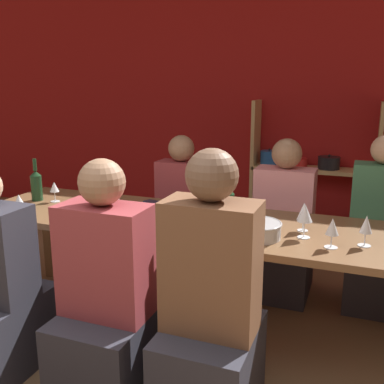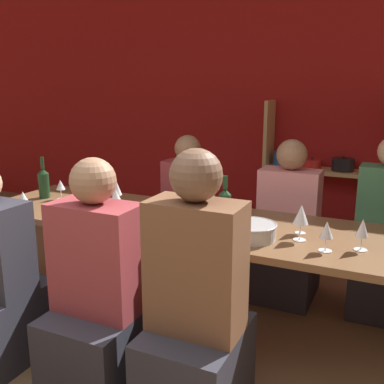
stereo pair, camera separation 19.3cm
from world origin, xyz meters
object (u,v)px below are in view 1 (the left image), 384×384
(wine_bottle_amber, at_px, (214,212))
(wine_glass_white_e, at_px, (332,228))
(wine_glass_empty_a, at_px, (19,201))
(shelf_unit, at_px, (309,192))
(wine_glass_white_a, at_px, (205,190))
(wine_glass_white_b, at_px, (304,212))
(wine_glass_red_d, at_px, (201,207))
(wine_glass_red_b, at_px, (115,198))
(person_far_c, at_px, (376,246))
(dining_table, at_px, (186,231))
(wine_glass_white_c, at_px, (366,226))
(mixing_bowl, at_px, (257,229))
(person_far_b, at_px, (283,239))
(wine_bottle_dark, at_px, (228,208))
(wine_bottle_green, at_px, (36,185))
(wine_glass_red_a, at_px, (54,188))
(person_near_b, at_px, (210,327))
(person_near_c, at_px, (108,309))
(wine_glass_red_c, at_px, (305,214))
(person_far_a, at_px, (182,225))
(wine_glass_white_d, at_px, (114,190))
(cell_phone, at_px, (154,202))

(wine_bottle_amber, relative_size, wine_glass_white_e, 2.31)
(wine_glass_empty_a, bearing_deg, shelf_unit, 58.13)
(wine_glass_white_a, xyz_separation_m, wine_glass_white_b, (0.68, -0.24, -0.01))
(wine_glass_white_e, bearing_deg, wine_glass_red_d, 172.16)
(wine_glass_white_a, bearing_deg, wine_glass_red_b, -143.57)
(wine_bottle_amber, distance_m, person_far_c, 1.38)
(dining_table, distance_m, wine_glass_white_c, 1.06)
(mixing_bowl, xyz_separation_m, wine_glass_white_c, (0.55, 0.07, 0.06))
(wine_glass_red_b, relative_size, person_far_b, 0.14)
(wine_bottle_dark, bearing_deg, wine_bottle_green, 174.92)
(wine_glass_red_a, xyz_separation_m, person_near_b, (1.44, -0.80, -0.35))
(wine_glass_white_b, xyz_separation_m, wine_glass_red_d, (-0.58, -0.12, 0.00))
(wine_glass_white_a, xyz_separation_m, person_far_c, (1.11, 0.46, -0.40))
(wine_bottle_amber, xyz_separation_m, wine_glass_empty_a, (-1.26, -0.07, -0.04))
(person_near_c, bearing_deg, wine_glass_white_c, 27.11)
(wine_glass_red_c, height_order, wine_glass_red_d, wine_glass_red_c)
(mixing_bowl, height_order, wine_bottle_amber, wine_bottle_amber)
(wine_glass_red_a, bearing_deg, wine_glass_white_c, -4.40)
(wine_glass_red_b, bearing_deg, wine_glass_red_d, -0.87)
(wine_glass_red_d, height_order, wine_glass_white_e, wine_glass_red_d)
(wine_glass_red_a, distance_m, person_near_b, 1.69)
(shelf_unit, distance_m, wine_glass_white_e, 2.32)
(wine_glass_red_d, bearing_deg, person_near_b, -66.24)
(wine_glass_white_e, bearing_deg, person_far_a, 142.75)
(wine_bottle_green, relative_size, person_far_a, 0.26)
(wine_bottle_amber, height_order, wine_glass_white_c, wine_bottle_amber)
(wine_glass_red_a, xyz_separation_m, wine_glass_red_d, (1.16, -0.14, 0.01))
(wine_glass_empty_a, bearing_deg, wine_glass_white_c, 6.63)
(wine_glass_white_c, bearing_deg, wine_glass_empty_a, -173.37)
(wine_glass_white_a, xyz_separation_m, wine_glass_red_d, (0.10, -0.36, -0.01))
(person_far_c, bearing_deg, person_near_c, 48.53)
(wine_glass_red_a, bearing_deg, wine_bottle_green, -174.50)
(shelf_unit, bearing_deg, wine_glass_white_b, -84.34)
(wine_glass_empty_a, bearing_deg, wine_glass_red_a, 95.65)
(mixing_bowl, bearing_deg, wine_glass_white_d, 166.48)
(person_far_b, bearing_deg, wine_glass_white_a, 42.91)
(dining_table, bearing_deg, wine_bottle_green, 178.17)
(wine_glass_white_d, height_order, person_near_b, person_near_b)
(wine_bottle_green, relative_size, wine_glass_red_a, 2.11)
(shelf_unit, height_order, person_far_b, shelf_unit)
(mixing_bowl, relative_size, wine_glass_white_c, 1.67)
(wine_glass_red_d, bearing_deg, wine_glass_white_d, 166.53)
(shelf_unit, xyz_separation_m, cell_phone, (-0.86, -1.79, 0.25))
(wine_glass_red_d, relative_size, person_far_c, 0.14)
(mixing_bowl, height_order, wine_glass_white_e, wine_glass_white_e)
(wine_bottle_green, xyz_separation_m, wine_glass_white_b, (1.88, -0.01, -0.00))
(wine_bottle_dark, height_order, wine_glass_white_a, wine_bottle_dark)
(wine_glass_red_a, bearing_deg, wine_glass_white_b, -0.83)
(wine_glass_white_a, distance_m, wine_glass_empty_a, 1.19)
(person_far_c, bearing_deg, wine_glass_white_e, 74.75)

